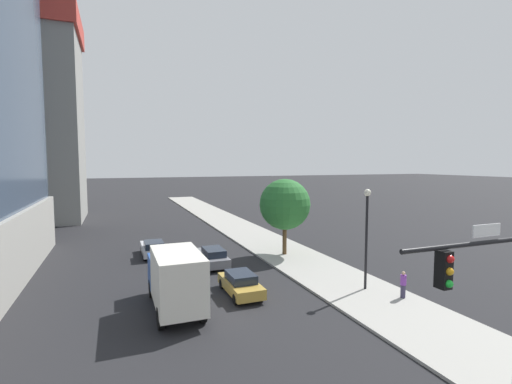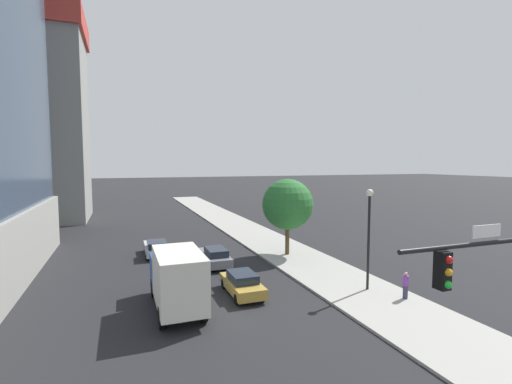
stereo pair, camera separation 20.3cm
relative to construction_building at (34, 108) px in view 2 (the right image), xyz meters
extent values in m
cube|color=#9E9B93|center=(24.51, -33.32, -15.43)|extent=(5.48, 120.00, 0.15)
cube|color=gray|center=(-0.03, 0.03, -1.39)|extent=(12.80, 12.45, 28.23)
cube|color=#C63D33|center=(-0.03, 0.03, 11.23)|extent=(13.57, 13.20, 3.00)
cube|color=red|center=(3.81, -3.70, 2.77)|extent=(0.90, 0.90, 36.54)
cylinder|color=black|center=(19.78, -50.20, -9.73)|extent=(4.78, 0.14, 0.14)
cube|color=black|center=(18.89, -50.20, -10.36)|extent=(0.32, 0.36, 1.05)
sphere|color=red|center=(18.89, -50.39, -10.02)|extent=(0.22, 0.22, 0.22)
sphere|color=orange|center=(18.89, -50.39, -10.36)|extent=(0.22, 0.22, 0.22)
sphere|color=green|center=(18.89, -50.39, -10.70)|extent=(0.22, 0.22, 0.22)
cube|color=white|center=(20.50, -50.20, -9.38)|extent=(1.10, 0.04, 0.36)
cylinder|color=black|center=(25.08, -39.08, -12.40)|extent=(0.16, 0.16, 5.89)
sphere|color=silver|center=(25.08, -39.08, -9.28)|extent=(0.44, 0.44, 0.44)
cylinder|color=brown|center=(24.12, -29.37, -14.00)|extent=(0.36, 0.36, 2.70)
sphere|color=#286B2D|center=(24.12, -29.37, -11.00)|extent=(4.38, 4.38, 4.38)
cube|color=#AD8938|center=(17.55, -36.83, -14.93)|extent=(1.75, 4.16, 0.61)
cube|color=#19212D|center=(17.55, -36.89, -14.37)|extent=(1.47, 2.12, 0.51)
cylinder|color=black|center=(16.78, -35.42, -15.19)|extent=(0.22, 0.62, 0.62)
cylinder|color=black|center=(18.32, -35.42, -15.19)|extent=(0.22, 0.62, 0.62)
cylinder|color=black|center=(16.78, -38.25, -15.19)|extent=(0.22, 0.62, 0.62)
cylinder|color=black|center=(18.32, -38.25, -15.19)|extent=(0.22, 0.62, 0.62)
cube|color=#B7B7BC|center=(13.46, -25.14, -14.91)|extent=(1.82, 4.35, 0.66)
cube|color=#19212D|center=(13.46, -26.21, -14.32)|extent=(1.53, 2.11, 0.53)
cylinder|color=black|center=(12.66, -23.66, -15.19)|extent=(0.22, 0.62, 0.62)
cylinder|color=black|center=(14.26, -23.66, -15.19)|extent=(0.22, 0.62, 0.62)
cylinder|color=black|center=(12.66, -26.62, -15.19)|extent=(0.22, 0.62, 0.62)
cylinder|color=black|center=(14.26, -26.62, -15.19)|extent=(0.22, 0.62, 0.62)
cube|color=slate|center=(17.55, -29.89, -14.91)|extent=(1.71, 4.70, 0.65)
cube|color=#19212D|center=(17.55, -30.38, -14.33)|extent=(1.44, 2.35, 0.52)
cylinder|color=black|center=(16.79, -28.29, -15.19)|extent=(0.22, 0.63, 0.63)
cylinder|color=black|center=(18.30, -28.29, -15.19)|extent=(0.22, 0.63, 0.63)
cylinder|color=black|center=(16.79, -31.49, -15.19)|extent=(0.22, 0.63, 0.63)
cylinder|color=black|center=(18.30, -31.49, -15.19)|extent=(0.22, 0.63, 0.63)
cube|color=#1E4799|center=(13.46, -35.35, -13.92)|extent=(2.33, 1.82, 1.87)
cube|color=silver|center=(13.46, -38.68, -13.47)|extent=(2.33, 4.54, 2.78)
cylinder|color=black|center=(12.43, -35.35, -14.96)|extent=(0.30, 1.08, 1.08)
cylinder|color=black|center=(14.48, -35.35, -14.96)|extent=(0.30, 1.08, 1.08)
cylinder|color=black|center=(12.43, -39.82, -14.96)|extent=(0.30, 1.08, 1.08)
cylinder|color=black|center=(14.48, -39.82, -14.96)|extent=(0.30, 1.08, 1.08)
cylinder|color=#38334C|center=(26.14, -41.17, -14.97)|extent=(0.28, 0.28, 0.77)
cylinder|color=purple|center=(26.14, -41.17, -14.28)|extent=(0.34, 0.34, 0.59)
sphere|color=tan|center=(26.14, -41.17, -13.88)|extent=(0.21, 0.21, 0.21)
camera|label=1|loc=(10.55, -57.44, -7.43)|focal=25.56mm
camera|label=2|loc=(10.74, -57.52, -7.43)|focal=25.56mm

